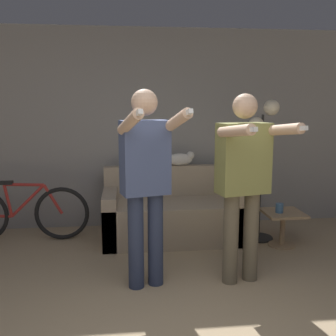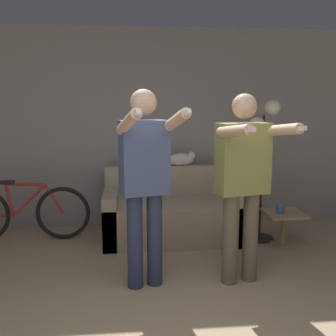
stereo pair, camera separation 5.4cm
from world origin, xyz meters
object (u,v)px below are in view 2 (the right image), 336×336
(side_table, at_px, (284,222))
(cat, at_px, (181,159))
(floor_lamp, at_px, (264,140))
(cup, at_px, (280,208))
(person_left, at_px, (145,175))
(bicycle, at_px, (23,213))
(couch, at_px, (174,215))
(person_right, at_px, (243,175))

(side_table, bearing_deg, cat, 147.71)
(floor_lamp, bearing_deg, cat, 154.69)
(cat, height_order, cup, cat)
(floor_lamp, xyz_separation_m, cup, (0.13, -0.29, -0.76))
(person_left, relative_size, bicycle, 1.11)
(couch, xyz_separation_m, cup, (1.17, -0.42, 0.17))
(person_right, xyz_separation_m, cat, (-0.35, 1.55, -0.07))
(floor_lamp, relative_size, side_table, 3.81)
(side_table, bearing_deg, bicycle, 170.73)
(person_left, height_order, cat, person_left)
(floor_lamp, height_order, cup, floor_lamp)
(person_left, xyz_separation_m, person_right, (0.88, -0.00, -0.02))
(cat, relative_size, cup, 4.23)
(cat, bearing_deg, bicycle, -174.14)
(cup, bearing_deg, floor_lamp, 113.83)
(bicycle, bearing_deg, person_left, -43.53)
(cat, bearing_deg, cup, -34.64)
(person_left, bearing_deg, bicycle, 122.07)
(person_left, relative_size, floor_lamp, 1.05)
(person_left, distance_m, bicycle, 2.08)
(side_table, distance_m, cup, 0.18)
(person_right, xyz_separation_m, floor_lamp, (0.56, 1.12, 0.20))
(person_right, bearing_deg, cup, 37.95)
(floor_lamp, bearing_deg, bicycle, 175.33)
(floor_lamp, distance_m, bicycle, 3.00)
(couch, height_order, side_table, couch)
(couch, height_order, cat, cat)
(cup, distance_m, bicycle, 3.04)
(person_right, bearing_deg, bicycle, 137.40)
(person_right, bearing_deg, couch, 98.79)
(couch, bearing_deg, cup, -19.60)
(cat, bearing_deg, person_right, -77.16)
(person_left, relative_size, cup, 16.51)
(person_right, relative_size, cup, 16.18)
(cup, height_order, bicycle, bicycle)
(couch, xyz_separation_m, person_right, (0.48, -1.24, 0.72))
(floor_lamp, bearing_deg, person_right, -116.83)
(person_left, xyz_separation_m, cat, (0.53, 1.55, -0.09))
(person_left, xyz_separation_m, side_table, (1.63, 0.85, -0.74))
(floor_lamp, bearing_deg, side_table, -54.70)
(cat, bearing_deg, person_left, -108.73)
(couch, bearing_deg, floor_lamp, -7.03)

